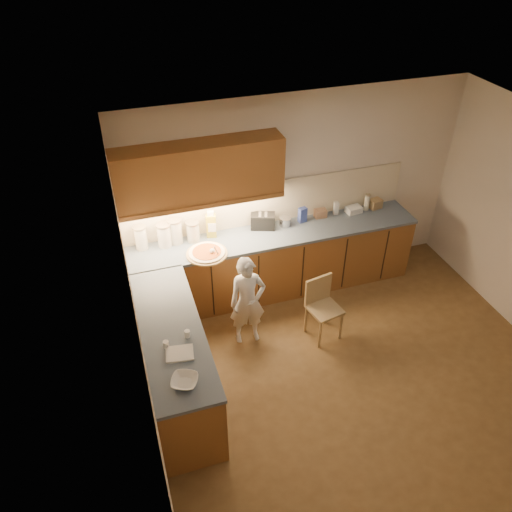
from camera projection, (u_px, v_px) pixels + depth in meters
name	position (u px, v px, depth m)	size (l,w,h in m)	color
room	(376.00, 255.00, 4.69)	(4.54, 4.50, 2.62)	brown
l_counter	(245.00, 291.00, 6.14)	(3.77, 2.62, 0.92)	brown
backsplash	(269.00, 202.00, 6.39)	(3.75, 0.02, 0.58)	beige
upper_cabinets	(200.00, 173.00, 5.67)	(1.95, 0.36, 0.73)	brown
pizza_on_board	(207.00, 253.00, 5.96)	(0.49, 0.49, 0.20)	tan
child	(248.00, 301.00, 5.79)	(0.43, 0.28, 1.18)	silver
wooden_chair	(322.00, 304.00, 5.95)	(0.42, 0.42, 0.80)	tan
mixing_bowl	(185.00, 381.00, 4.39)	(0.24, 0.24, 0.06)	white
canister_a	(141.00, 238.00, 5.98)	(0.16, 0.16, 0.31)	white
canister_b	(164.00, 235.00, 6.03)	(0.18, 0.18, 0.31)	white
canister_c	(175.00, 231.00, 6.08)	(0.18, 0.18, 0.33)	silver
canister_d	(193.00, 231.00, 6.13)	(0.17, 0.17, 0.27)	beige
oil_jug	(211.00, 225.00, 6.19)	(0.14, 0.11, 0.36)	gold
toaster	(263.00, 221.00, 6.39)	(0.35, 0.27, 0.20)	black
steel_pot	(285.00, 222.00, 6.45)	(0.16, 0.16, 0.12)	#AFAEB3
blue_box	(303.00, 215.00, 6.50)	(0.10, 0.07, 0.21)	#33459B
card_box_a	(320.00, 213.00, 6.62)	(0.15, 0.11, 0.11)	#966E51
white_bottle	(336.00, 208.00, 6.66)	(0.06, 0.06, 0.18)	silver
flat_pack	(354.00, 210.00, 6.73)	(0.21, 0.14, 0.08)	white
tall_jar	(367.00, 202.00, 6.73)	(0.08, 0.08, 0.24)	silver
card_box_b	(375.00, 204.00, 6.81)	(0.16, 0.13, 0.13)	#A38558
dough_cloth	(180.00, 353.00, 4.68)	(0.26, 0.20, 0.02)	silver
spice_jar_a	(166.00, 344.00, 4.74)	(0.06, 0.06, 0.07)	silver
spice_jar_b	(187.00, 334.00, 4.85)	(0.06, 0.06, 0.08)	white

